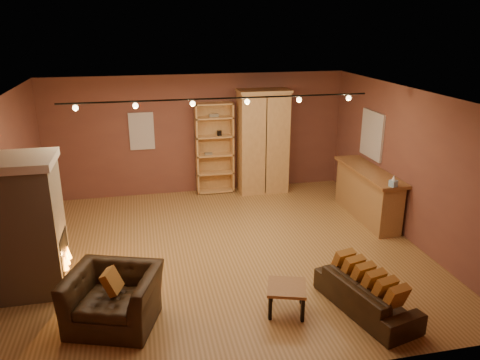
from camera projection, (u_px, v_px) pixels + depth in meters
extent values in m
plane|color=olive|center=(224.00, 251.00, 8.44)|extent=(7.00, 7.00, 0.00)
plane|color=brown|center=(222.00, 95.00, 7.54)|extent=(7.00, 7.00, 0.00)
cube|color=brown|center=(198.00, 135.00, 10.99)|extent=(7.00, 0.02, 2.80)
cube|color=brown|center=(2.00, 193.00, 7.28)|extent=(0.02, 6.50, 2.80)
cube|color=brown|center=(408.00, 165.00, 8.70)|extent=(0.02, 6.50, 2.80)
cube|color=tan|center=(29.00, 230.00, 6.95)|extent=(0.90, 0.90, 2.00)
cube|color=beige|center=(18.00, 161.00, 6.60)|extent=(0.98, 0.98, 0.12)
cube|color=black|center=(62.00, 251.00, 7.16)|extent=(0.10, 0.65, 0.55)
cone|color=orange|center=(67.00, 257.00, 7.21)|extent=(0.10, 0.10, 0.22)
cube|color=silver|center=(142.00, 131.00, 10.66)|extent=(0.56, 0.04, 0.86)
cube|color=tan|center=(213.00, 147.00, 11.15)|extent=(0.89, 0.04, 2.17)
cube|color=tan|center=(197.00, 150.00, 10.92)|extent=(0.04, 0.35, 2.17)
cube|color=tan|center=(232.00, 148.00, 11.09)|extent=(0.04, 0.35, 2.17)
cube|color=gray|center=(208.00, 154.00, 11.02)|extent=(0.18, 0.12, 0.05)
cube|color=black|center=(219.00, 133.00, 10.91)|extent=(0.10, 0.10, 0.12)
cube|color=tan|center=(215.00, 190.00, 11.34)|extent=(0.89, 0.35, 0.04)
cube|color=tan|center=(215.00, 172.00, 11.20)|extent=(0.89, 0.35, 0.04)
cube|color=tan|center=(215.00, 155.00, 11.05)|extent=(0.89, 0.35, 0.03)
cube|color=tan|center=(214.00, 136.00, 10.91)|extent=(0.89, 0.35, 0.04)
cube|color=tan|center=(214.00, 118.00, 10.77)|extent=(0.89, 0.35, 0.04)
cube|color=tan|center=(214.00, 104.00, 10.66)|extent=(0.89, 0.35, 0.04)
cube|color=tan|center=(263.00, 143.00, 11.07)|extent=(1.15, 0.62, 2.40)
cube|color=#976437|center=(266.00, 146.00, 10.79)|extent=(0.02, 0.01, 2.30)
cube|color=tan|center=(264.00, 91.00, 10.67)|extent=(1.21, 0.68, 0.06)
cube|color=#AA7F4E|center=(367.00, 195.00, 9.74)|extent=(0.47, 2.07, 0.99)
cube|color=#976437|center=(369.00, 171.00, 9.57)|extent=(0.59, 2.19, 0.06)
cube|color=#89B9DB|center=(393.00, 184.00, 8.59)|extent=(0.14, 0.14, 0.11)
cone|color=white|center=(394.00, 178.00, 8.56)|extent=(0.08, 0.08, 0.10)
cube|color=silver|center=(372.00, 135.00, 9.90)|extent=(0.05, 0.90, 1.00)
imported|color=black|center=(366.00, 290.00, 6.62)|extent=(0.86, 1.72, 0.65)
cube|color=#A66B2A|center=(396.00, 297.00, 6.08)|extent=(0.35, 0.29, 0.36)
cube|color=#A66B2A|center=(384.00, 289.00, 6.27)|extent=(0.35, 0.29, 0.36)
cube|color=#A66B2A|center=(373.00, 281.00, 6.46)|extent=(0.35, 0.29, 0.36)
cube|color=#A66B2A|center=(363.00, 274.00, 6.64)|extent=(0.35, 0.29, 0.36)
cube|color=#A66B2A|center=(353.00, 267.00, 6.83)|extent=(0.35, 0.29, 0.36)
cube|color=#A66B2A|center=(343.00, 260.00, 7.02)|extent=(0.35, 0.29, 0.36)
imported|color=black|center=(113.00, 290.00, 6.29)|extent=(1.36, 1.10, 1.02)
cube|color=#A66B2A|center=(112.00, 281.00, 6.25)|extent=(0.32, 0.36, 0.34)
cube|color=#976437|center=(287.00, 287.00, 6.58)|extent=(0.67, 0.67, 0.04)
cube|color=black|center=(276.00, 311.00, 6.39)|extent=(0.04, 0.04, 0.36)
cube|color=black|center=(307.00, 307.00, 6.48)|extent=(0.04, 0.04, 0.36)
cube|color=black|center=(267.00, 293.00, 6.81)|extent=(0.04, 0.04, 0.36)
cube|color=black|center=(296.00, 290.00, 6.90)|extent=(0.04, 0.04, 0.36)
cylinder|color=black|center=(220.00, 98.00, 7.75)|extent=(5.20, 0.03, 0.03)
sphere|color=#FFD88C|center=(75.00, 108.00, 7.30)|extent=(0.09, 0.09, 0.09)
sphere|color=#FFD88C|center=(135.00, 106.00, 7.49)|extent=(0.09, 0.09, 0.09)
sphere|color=#FFD88C|center=(193.00, 104.00, 7.68)|extent=(0.09, 0.09, 0.09)
sphere|color=#FFD88C|center=(247.00, 102.00, 7.86)|extent=(0.09, 0.09, 0.09)
sphere|color=#FFD88C|center=(299.00, 100.00, 8.05)|extent=(0.09, 0.09, 0.09)
sphere|color=#FFD88C|center=(349.00, 98.00, 8.23)|extent=(0.09, 0.09, 0.09)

